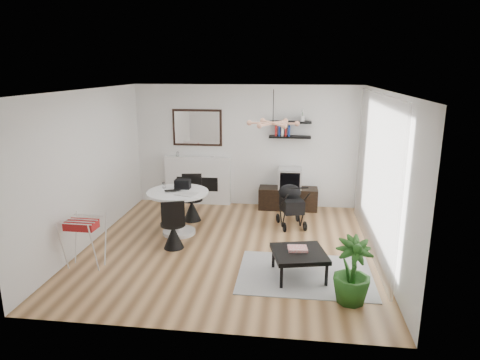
# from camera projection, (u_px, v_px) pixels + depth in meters

# --- Properties ---
(floor) EXTENTS (5.00, 5.00, 0.00)m
(floor) POSITION_uv_depth(u_px,v_px,m) (230.00, 247.00, 7.49)
(floor) COLOR brown
(floor) RESTS_ON ground
(ceiling) EXTENTS (5.00, 5.00, 0.00)m
(ceiling) POSITION_uv_depth(u_px,v_px,m) (229.00, 90.00, 6.80)
(ceiling) COLOR white
(ceiling) RESTS_ON wall_back
(wall_back) EXTENTS (5.00, 0.00, 5.00)m
(wall_back) POSITION_uv_depth(u_px,v_px,m) (246.00, 146.00, 9.54)
(wall_back) COLOR white
(wall_back) RESTS_ON floor
(wall_left) EXTENTS (0.00, 5.00, 5.00)m
(wall_left) POSITION_uv_depth(u_px,v_px,m) (88.00, 168.00, 7.45)
(wall_left) COLOR white
(wall_left) RESTS_ON floor
(wall_right) EXTENTS (0.00, 5.00, 5.00)m
(wall_right) POSITION_uv_depth(u_px,v_px,m) (383.00, 177.00, 6.84)
(wall_right) COLOR white
(wall_right) RESTS_ON floor
(sheer_curtain) EXTENTS (0.04, 3.60, 2.60)m
(sheer_curtain) POSITION_uv_depth(u_px,v_px,m) (375.00, 174.00, 7.05)
(sheer_curtain) COLOR white
(sheer_curtain) RESTS_ON wall_right
(fireplace) EXTENTS (1.50, 0.17, 2.16)m
(fireplace) POSITION_uv_depth(u_px,v_px,m) (198.00, 174.00, 9.77)
(fireplace) COLOR white
(fireplace) RESTS_ON floor
(shelf_lower) EXTENTS (0.90, 0.25, 0.04)m
(shelf_lower) POSITION_uv_depth(u_px,v_px,m) (290.00, 137.00, 9.24)
(shelf_lower) COLOR black
(shelf_lower) RESTS_ON wall_back
(shelf_upper) EXTENTS (0.90, 0.25, 0.04)m
(shelf_upper) POSITION_uv_depth(u_px,v_px,m) (290.00, 122.00, 9.16)
(shelf_upper) COLOR black
(shelf_upper) RESTS_ON wall_back
(pendant_lamp) EXTENTS (0.90, 0.90, 0.10)m
(pendant_lamp) POSITION_uv_depth(u_px,v_px,m) (273.00, 123.00, 7.15)
(pendant_lamp) COLOR tan
(pendant_lamp) RESTS_ON ceiling
(tv_console) EXTENTS (1.28, 0.45, 0.48)m
(tv_console) POSITION_uv_depth(u_px,v_px,m) (288.00, 198.00, 9.48)
(tv_console) COLOR black
(tv_console) RESTS_ON floor
(crt_tv) EXTENTS (0.50, 0.44, 0.44)m
(crt_tv) POSITION_uv_depth(u_px,v_px,m) (290.00, 178.00, 9.36)
(crt_tv) COLOR silver
(crt_tv) RESTS_ON tv_console
(dining_table) EXTENTS (1.14, 1.14, 0.83)m
(dining_table) POSITION_uv_depth(u_px,v_px,m) (178.00, 206.00, 7.98)
(dining_table) COLOR white
(dining_table) RESTS_ON floor
(laptop) EXTENTS (0.35, 0.30, 0.02)m
(laptop) POSITION_uv_depth(u_px,v_px,m) (173.00, 191.00, 7.87)
(laptop) COLOR black
(laptop) RESTS_ON dining_table
(black_bag) EXTENTS (0.29, 0.18, 0.17)m
(black_bag) POSITION_uv_depth(u_px,v_px,m) (183.00, 184.00, 8.07)
(black_bag) COLOR black
(black_bag) RESTS_ON dining_table
(newspaper) EXTENTS (0.42, 0.38, 0.01)m
(newspaper) POSITION_uv_depth(u_px,v_px,m) (186.00, 194.00, 7.73)
(newspaper) COLOR beige
(newspaper) RESTS_ON dining_table
(drinking_glass) EXTENTS (0.06, 0.06, 0.11)m
(drinking_glass) POSITION_uv_depth(u_px,v_px,m) (164.00, 185.00, 8.11)
(drinking_glass) COLOR white
(drinking_glass) RESTS_ON dining_table
(chair_far) EXTENTS (0.46, 0.48, 0.94)m
(chair_far) POSITION_uv_depth(u_px,v_px,m) (192.00, 206.00, 8.77)
(chair_far) COLOR black
(chair_far) RESTS_ON floor
(chair_near) EXTENTS (0.47, 0.48, 0.91)m
(chair_near) POSITION_uv_depth(u_px,v_px,m) (173.00, 233.00, 7.39)
(chair_near) COLOR black
(chair_near) RESTS_ON floor
(drying_rack) EXTENTS (0.55, 0.52, 0.81)m
(drying_rack) POSITION_uv_depth(u_px,v_px,m) (84.00, 242.00, 6.65)
(drying_rack) COLOR white
(drying_rack) RESTS_ON floor
(stroller) EXTENTS (0.64, 0.82, 0.91)m
(stroller) POSITION_uv_depth(u_px,v_px,m) (291.00, 207.00, 8.44)
(stroller) COLOR black
(stroller) RESTS_ON floor
(rug) EXTENTS (2.01, 1.45, 0.01)m
(rug) POSITION_uv_depth(u_px,v_px,m) (305.00, 274.00, 6.50)
(rug) COLOR #A8A8A8
(rug) RESTS_ON floor
(coffee_table) EXTENTS (0.92, 0.92, 0.39)m
(coffee_table) POSITION_uv_depth(u_px,v_px,m) (299.00, 254.00, 6.35)
(coffee_table) COLOR black
(coffee_table) RESTS_ON rug
(magazines) EXTENTS (0.31, 0.25, 0.04)m
(magazines) POSITION_uv_depth(u_px,v_px,m) (298.00, 249.00, 6.40)
(magazines) COLOR #E03938
(magazines) RESTS_ON coffee_table
(potted_plant) EXTENTS (0.64, 0.64, 0.91)m
(potted_plant) POSITION_uv_depth(u_px,v_px,m) (352.00, 271.00, 5.63)
(potted_plant) COLOR #1E5016
(potted_plant) RESTS_ON floor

